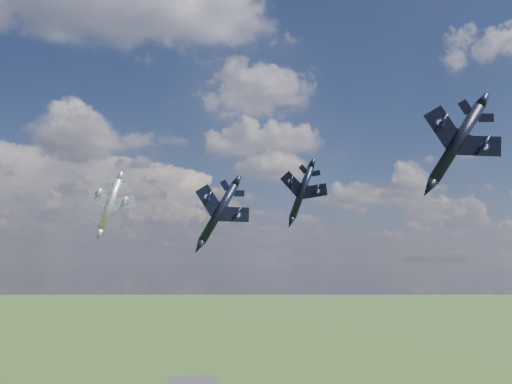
{
  "coord_description": "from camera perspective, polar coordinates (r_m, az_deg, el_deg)",
  "views": [
    {
      "loc": [
        -3.82,
        -68.45,
        70.53
      ],
      "look_at": [
        7.79,
        17.49,
        82.25
      ],
      "focal_mm": 35.0,
      "sensor_mm": 36.0,
      "label": 1
    }
  ],
  "objects": [
    {
      "name": "jet_lead_navy",
      "position": [
        88.85,
        -4.29,
        -2.36
      ],
      "size": [
        12.72,
        16.7,
        8.44
      ],
      "primitive_type": null,
      "rotation": [
        0.0,
        0.51,
        -0.08
      ],
      "color": "black"
    },
    {
      "name": "jet_left_silver",
      "position": [
        98.59,
        -16.35,
        -1.34
      ],
      "size": [
        11.36,
        14.58,
        5.7
      ],
      "primitive_type": null,
      "rotation": [
        0.0,
        0.3,
        -0.08
      ],
      "color": "gray"
    },
    {
      "name": "jet_right_navy",
      "position": [
        66.32,
        21.94,
        5.17
      ],
      "size": [
        14.82,
        17.48,
        8.34
      ],
      "primitive_type": null,
      "rotation": [
        0.0,
        0.57,
        -0.32
      ],
      "color": "black"
    },
    {
      "name": "jet_high_navy",
      "position": [
        106.14,
        5.25,
        -0.01
      ],
      "size": [
        16.77,
        18.91,
        7.05
      ],
      "primitive_type": null,
      "rotation": [
        0.0,
        0.37,
        -0.4
      ],
      "color": "black"
    }
  ]
}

